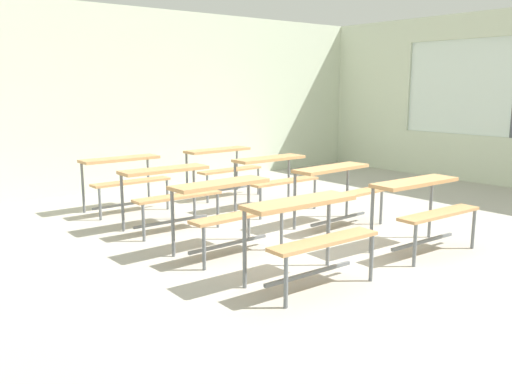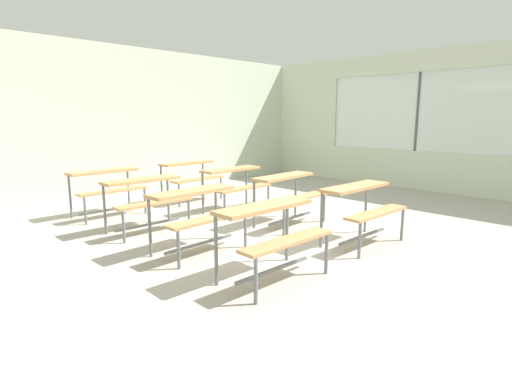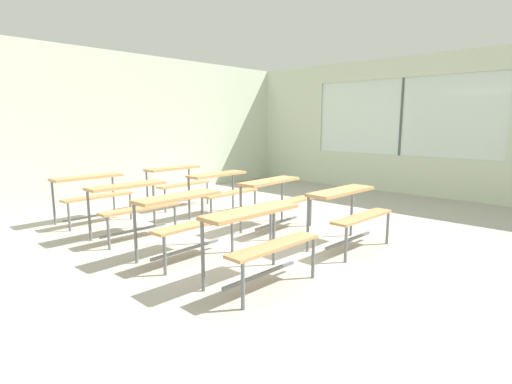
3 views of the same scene
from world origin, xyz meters
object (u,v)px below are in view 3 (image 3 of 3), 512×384
at_px(desk_bench_r3c1, 177,177).
at_px(desk_bench_r1c1, 276,192).
at_px(desk_bench_r0c1, 348,204).
at_px(desk_bench_r2c0, 131,198).
at_px(desk_bench_r0c0, 259,229).
at_px(desk_bench_r2c1, 222,184).
at_px(desk_bench_r1c0, 184,211).
at_px(desk_bench_r3c0, 91,187).

bearing_deg(desk_bench_r3c1, desk_bench_r1c1, -91.66).
distance_m(desk_bench_r0c1, desk_bench_r3c1, 3.72).
xyz_separation_m(desk_bench_r1c1, desk_bench_r2c0, (-1.69, 1.19, 0.00)).
height_order(desk_bench_r0c0, desk_bench_r2c1, same).
xyz_separation_m(desk_bench_r1c1, desk_bench_r3c1, (-0.00, 2.47, 0.00)).
xyz_separation_m(desk_bench_r0c1, desk_bench_r2c1, (0.02, 2.42, 0.00)).
height_order(desk_bench_r0c0, desk_bench_r0c1, same).
xyz_separation_m(desk_bench_r1c0, desk_bench_r3c1, (1.70, 2.50, 0.00)).
bearing_deg(desk_bench_r3c0, desk_bench_r2c1, -38.07).
distance_m(desk_bench_r2c0, desk_bench_r2c1, 1.66).
height_order(desk_bench_r2c1, desk_bench_r3c1, same).
bearing_deg(desk_bench_r1c0, desk_bench_r3c0, 87.89).
relative_size(desk_bench_r1c0, desk_bench_r2c1, 1.01).
distance_m(desk_bench_r0c0, desk_bench_r3c1, 4.05).
height_order(desk_bench_r2c0, desk_bench_r2c1, same).
bearing_deg(desk_bench_r0c1, desk_bench_r1c1, 89.95).
relative_size(desk_bench_r0c1, desk_bench_r2c1, 1.01).
height_order(desk_bench_r0c1, desk_bench_r3c0, same).
xyz_separation_m(desk_bench_r0c0, desk_bench_r3c1, (1.68, 3.68, 0.00)).
distance_m(desk_bench_r0c1, desk_bench_r2c1, 2.42).
relative_size(desk_bench_r1c1, desk_bench_r2c1, 1.02).
relative_size(desk_bench_r0c0, desk_bench_r1c1, 0.99).
bearing_deg(desk_bench_r1c1, desk_bench_r3c1, 87.14).
relative_size(desk_bench_r0c0, desk_bench_r0c1, 1.00).
xyz_separation_m(desk_bench_r0c0, desk_bench_r2c0, (0.00, 2.40, 0.00)).
relative_size(desk_bench_r1c1, desk_bench_r3c0, 1.02).
bearing_deg(desk_bench_r0c0, desk_bench_r1c0, 92.47).
bearing_deg(desk_bench_r0c1, desk_bench_r0c0, -179.25).
relative_size(desk_bench_r2c0, desk_bench_r3c1, 0.99).
distance_m(desk_bench_r1c1, desk_bench_r2c1, 1.17).
bearing_deg(desk_bench_r3c0, desk_bench_r1c1, -56.05).
bearing_deg(desk_bench_r0c0, desk_bench_r2c0, 91.52).
xyz_separation_m(desk_bench_r0c0, desk_bench_r0c1, (1.64, -0.03, 0.00)).
bearing_deg(desk_bench_r1c0, desk_bench_r2c0, 87.61).
relative_size(desk_bench_r0c1, desk_bench_r3c1, 1.00).
xyz_separation_m(desk_bench_r3c0, desk_bench_r3c1, (1.67, 0.02, 0.00)).
bearing_deg(desk_bench_r0c0, desk_bench_r1c1, 37.24).
height_order(desk_bench_r1c1, desk_bench_r2c0, same).
height_order(desk_bench_r0c1, desk_bench_r2c0, same).
xyz_separation_m(desk_bench_r0c0, desk_bench_r3c0, (0.01, 3.66, 0.00)).
bearing_deg(desk_bench_r1c1, desk_bench_r0c0, -147.19).
bearing_deg(desk_bench_r3c1, desk_bench_r0c1, -92.34).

